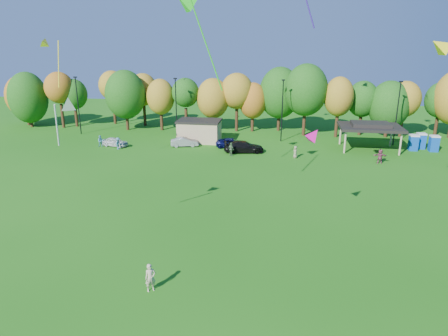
% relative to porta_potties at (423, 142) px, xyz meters
% --- Properties ---
extents(ground, '(160.00, 160.00, 0.00)m').
position_rel_porta_potties_xyz_m(ground, '(-21.25, -37.81, -1.10)').
color(ground, '#19600F').
rests_on(ground, ground).
extents(tree_line, '(93.57, 10.55, 11.15)m').
position_rel_porta_potties_xyz_m(tree_line, '(-22.28, 7.71, 4.82)').
color(tree_line, black).
rests_on(tree_line, ground).
extents(lamp_posts, '(64.50, 0.25, 9.09)m').
position_rel_porta_potties_xyz_m(lamp_posts, '(-19.25, 2.19, 3.80)').
color(lamp_posts, black).
rests_on(lamp_posts, ground).
extents(utility_building, '(6.30, 4.30, 3.25)m').
position_rel_porta_potties_xyz_m(utility_building, '(-31.25, 0.19, 0.54)').
color(utility_building, tan).
rests_on(utility_building, ground).
extents(pavilion, '(8.20, 6.20, 3.77)m').
position_rel_porta_potties_xyz_m(pavilion, '(-7.25, -0.81, 2.13)').
color(pavilion, tan).
rests_on(pavilion, ground).
extents(porta_potties, '(3.75, 2.42, 2.18)m').
position_rel_porta_potties_xyz_m(porta_potties, '(0.00, 0.00, 0.00)').
color(porta_potties, '#0C43A5').
rests_on(porta_potties, ground).
extents(kite_flyer, '(0.77, 0.71, 1.76)m').
position_rel_porta_potties_xyz_m(kite_flyer, '(-26.17, -37.02, -0.22)').
color(kite_flyer, '#BDAB8E').
rests_on(kite_flyer, ground).
extents(car_a, '(3.99, 2.18, 1.29)m').
position_rel_porta_potties_xyz_m(car_a, '(-42.51, -4.58, -0.45)').
color(car_a, white).
rests_on(car_a, ground).
extents(car_b, '(4.13, 2.31, 1.29)m').
position_rel_porta_potties_xyz_m(car_b, '(-32.72, -3.08, -0.45)').
color(car_b, '#939297').
rests_on(car_b, ground).
extents(car_c, '(4.66, 2.30, 1.27)m').
position_rel_porta_potties_xyz_m(car_c, '(-25.89, -2.72, -0.46)').
color(car_c, '#0A0D41').
rests_on(car_c, ground).
extents(car_d, '(5.61, 3.09, 1.54)m').
position_rel_porta_potties_xyz_m(car_d, '(-24.07, -4.96, -0.33)').
color(car_d, black).
rests_on(car_d, ground).
extents(far_person_0, '(0.80, 1.16, 1.65)m').
position_rel_porta_potties_xyz_m(far_person_0, '(-41.39, -6.06, -0.27)').
color(far_person_0, teal).
rests_on(far_person_0, ground).
extents(far_person_2, '(1.07, 1.00, 1.77)m').
position_rel_porta_potties_xyz_m(far_person_2, '(-25.51, -6.94, -0.21)').
color(far_person_2, '#496E43').
rests_on(far_person_2, ground).
extents(far_person_3, '(0.65, 0.85, 1.57)m').
position_rel_porta_potties_xyz_m(far_person_3, '(-17.27, -6.63, -0.31)').
color(far_person_3, '#84815A').
rests_on(far_person_3, ground).
extents(far_person_4, '(0.96, 0.85, 1.63)m').
position_rel_porta_potties_xyz_m(far_person_4, '(-44.42, -5.07, -0.28)').
color(far_person_4, '#57A2C0').
rests_on(far_person_4, ground).
extents(far_person_5, '(1.66, 0.55, 1.79)m').
position_rel_porta_potties_xyz_m(far_person_5, '(-7.09, -7.50, -0.20)').
color(far_person_5, '#8C3A57').
rests_on(far_person_5, ground).
extents(kite_0, '(4.26, 2.76, 7.50)m').
position_rel_porta_potties_xyz_m(kite_0, '(-26.52, -25.53, 15.90)').
color(kite_0, '#1FCD1B').
extents(kite_2, '(3.33, 1.50, 5.50)m').
position_rel_porta_potties_xyz_m(kite_2, '(-8.42, -25.92, 12.77)').
color(kite_2, yellow).
extents(kite_5, '(1.34, 3.15, 5.32)m').
position_rel_porta_potties_xyz_m(kite_5, '(-42.90, -17.97, 13.04)').
color(kite_5, yellow).
extents(kite_11, '(1.67, 2.09, 3.45)m').
position_rel_porta_potties_xyz_m(kite_11, '(-32.43, -33.08, 9.37)').
color(kite_11, silver).
extents(kite_14, '(1.69, 1.53, 1.37)m').
position_rel_porta_potties_xyz_m(kite_14, '(-16.71, -28.64, 6.89)').
color(kite_14, '#CC0B81').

